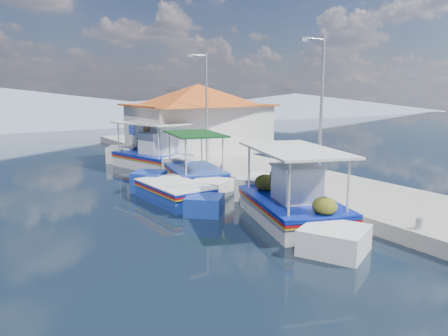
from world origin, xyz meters
TOP-DOWN VIEW (x-y plane):
  - ground at (0.00, 0.00)m, footprint 160.00×160.00m
  - quay at (5.90, 6.00)m, footprint 5.00×44.00m
  - bollards at (3.80, 5.25)m, footprint 0.20×17.20m
  - main_caique at (2.18, 0.84)m, footprint 4.19×8.17m
  - caique_green_canopy at (2.18, 8.01)m, footprint 3.21×7.21m
  - caique_blue_hull at (-0.09, 5.47)m, footprint 2.17×6.46m
  - caique_far at (2.21, 13.41)m, footprint 3.84×8.11m
  - harbor_building at (6.20, 15.00)m, footprint 10.49×10.49m
  - lamp_post_near at (4.51, 2.00)m, footprint 1.21×0.14m
  - lamp_post_far at (4.51, 11.00)m, footprint 1.21×0.14m
  - mountain_ridge at (6.54, 56.00)m, footprint 171.40×96.00m

SIDE VIEW (x-z plane):
  - ground at x=0.00m, z-range 0.00..0.00m
  - quay at x=5.90m, z-range 0.00..0.50m
  - caique_blue_hull at x=-0.09m, z-range -0.26..0.89m
  - caique_green_canopy at x=2.18m, z-range -0.97..1.79m
  - caique_far at x=2.21m, z-range -0.92..2.01m
  - main_caique at x=2.18m, z-range -0.87..1.96m
  - bollards at x=3.80m, z-range 0.50..0.80m
  - mountain_ridge at x=6.54m, z-range -0.71..4.79m
  - harbor_building at x=6.20m, z-range 0.58..4.98m
  - lamp_post_near at x=4.51m, z-range 0.85..6.85m
  - lamp_post_far at x=4.51m, z-range 0.85..6.85m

